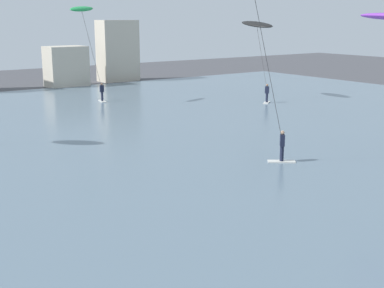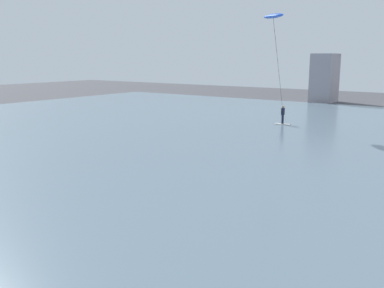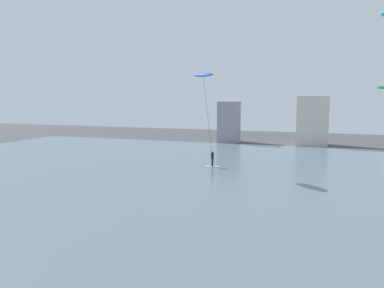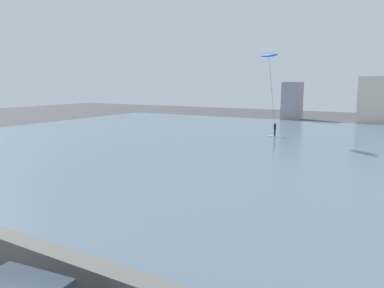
{
  "view_description": "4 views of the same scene",
  "coord_description": "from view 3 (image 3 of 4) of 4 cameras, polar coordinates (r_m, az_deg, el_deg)",
  "views": [
    {
      "loc": [
        -9.13,
        2.75,
        7.32
      ],
      "look_at": [
        0.65,
        16.37,
        3.31
      ],
      "focal_mm": 49.46,
      "sensor_mm": 36.0,
      "label": 1
    },
    {
      "loc": [
        8.57,
        2.75,
        5.81
      ],
      "look_at": [
        1.79,
        12.16,
        3.47
      ],
      "focal_mm": 40.13,
      "sensor_mm": 36.0,
      "label": 2
    },
    {
      "loc": [
        4.47,
        0.73,
        7.09
      ],
      "look_at": [
        -0.83,
        15.38,
        5.17
      ],
      "focal_mm": 36.36,
      "sensor_mm": 36.0,
      "label": 3
    },
    {
      "loc": [
        5.92,
        -3.1,
        6.15
      ],
      "look_at": [
        -3.12,
        12.45,
        3.13
      ],
      "focal_mm": 34.05,
      "sensor_mm": 36.0,
      "label": 4
    }
  ],
  "objects": [
    {
      "name": "water_bay",
      "position": [
        31.06,
        11.17,
        -6.23
      ],
      "size": [
        84.0,
        52.0,
        0.1
      ],
      "primitive_type": "cube",
      "color": "slate",
      "rests_on": "ground"
    },
    {
      "name": "far_shore_buildings",
      "position": [
        58.5,
        21.26,
        2.76
      ],
      "size": [
        34.69,
        5.82,
        7.15
      ],
      "color": "gray",
      "rests_on": "ground"
    },
    {
      "name": "kitesurfer_blue",
      "position": [
        36.91,
        1.78,
        9.0
      ],
      "size": [
        3.2,
        3.46,
        9.3
      ],
      "color": "silver",
      "rests_on": "water_bay"
    }
  ]
}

